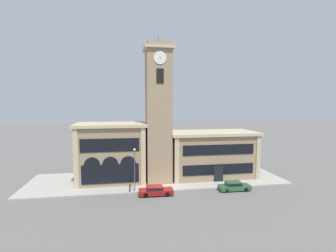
{
  "coord_description": "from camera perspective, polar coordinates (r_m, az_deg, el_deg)",
  "views": [
    {
      "loc": [
        -5.52,
        -36.17,
        12.51
      ],
      "look_at": [
        1.2,
        2.94,
        9.19
      ],
      "focal_mm": 28.0,
      "sensor_mm": 36.0,
      "label": 1
    }
  ],
  "objects": [
    {
      "name": "ground_plane",
      "position": [
        38.67,
        -1.05,
        -14.09
      ],
      "size": [
        300.0,
        300.0,
        0.0
      ],
      "primitive_type": "plane",
      "color": "#605E5B"
    },
    {
      "name": "sidewalk_kerb",
      "position": [
        44.45,
        -2.27,
        -11.46
      ],
      "size": [
        41.09,
        12.29,
        0.15
      ],
      "color": "#A39E93",
      "rests_on": "ground_plane"
    },
    {
      "name": "clock_tower",
      "position": [
        41.44,
        -2.09,
        2.69
      ],
      "size": [
        4.58,
        4.58,
        23.07
      ],
      "color": "#937A5B",
      "rests_on": "ground_plane"
    },
    {
      "name": "town_hall_left_wing",
      "position": [
        43.49,
        -12.25,
        -5.6
      ],
      "size": [
        11.2,
        8.05,
        9.44
      ],
      "color": "#937A5B",
      "rests_on": "ground_plane"
    },
    {
      "name": "town_hall_right_wing",
      "position": [
        46.09,
        9.36,
        -6.0
      ],
      "size": [
        15.01,
        8.05,
        7.81
      ],
      "color": "#937A5B",
      "rests_on": "ground_plane"
    },
    {
      "name": "parked_car_near",
      "position": [
        37.08,
        -2.74,
        -13.82
      ],
      "size": [
        4.72,
        1.97,
        1.29
      ],
      "rotation": [
        0.0,
        0.0,
        -0.02
      ],
      "color": "maroon",
      "rests_on": "ground_plane"
    },
    {
      "name": "parked_car_mid",
      "position": [
        40.05,
        14.18,
        -12.54
      ],
      "size": [
        4.58,
        1.8,
        1.31
      ],
      "rotation": [
        0.0,
        0.0,
        -0.02
      ],
      "color": "#285633",
      "rests_on": "ground_plane"
    },
    {
      "name": "street_lamp",
      "position": [
        37.57,
        -7.3,
        -8.11
      ],
      "size": [
        0.36,
        0.36,
        6.16
      ],
      "color": "#4C4C51",
      "rests_on": "sidewalk_kerb"
    },
    {
      "name": "bollard",
      "position": [
        38.37,
        -8.31,
        -13.24
      ],
      "size": [
        0.18,
        0.18,
        1.06
      ],
      "color": "black",
      "rests_on": "sidewalk_kerb"
    }
  ]
}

